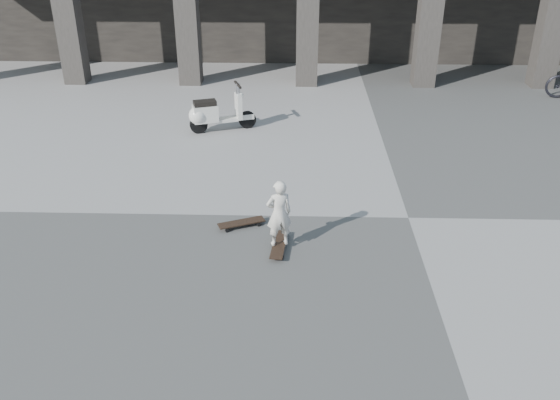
{
  "coord_description": "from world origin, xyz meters",
  "views": [
    {
      "loc": [
        -2.05,
        -9.49,
        5.24
      ],
      "look_at": [
        -2.32,
        -0.62,
        0.65
      ],
      "focal_mm": 38.0,
      "sensor_mm": 36.0,
      "label": 1
    }
  ],
  "objects_px": {
    "child": "(279,213)",
    "longboard": "(279,245)",
    "scooter": "(211,114)",
    "skateboard_spare": "(241,223)"
  },
  "relations": [
    {
      "from": "child",
      "to": "scooter",
      "type": "relative_size",
      "value": 0.71
    },
    {
      "from": "skateboard_spare",
      "to": "scooter",
      "type": "bearing_deg",
      "value": 80.92
    },
    {
      "from": "scooter",
      "to": "longboard",
      "type": "bearing_deg",
      "value": -90.24
    },
    {
      "from": "child",
      "to": "scooter",
      "type": "xyz_separation_m",
      "value": [
        -1.83,
        5.4,
        -0.21
      ]
    },
    {
      "from": "child",
      "to": "scooter",
      "type": "distance_m",
      "value": 5.7
    },
    {
      "from": "longboard",
      "to": "skateboard_spare",
      "type": "height_order",
      "value": "skateboard_spare"
    },
    {
      "from": "skateboard_spare",
      "to": "child",
      "type": "height_order",
      "value": "child"
    },
    {
      "from": "skateboard_spare",
      "to": "scooter",
      "type": "relative_size",
      "value": 0.52
    },
    {
      "from": "longboard",
      "to": "scooter",
      "type": "bearing_deg",
      "value": 23.89
    },
    {
      "from": "child",
      "to": "longboard",
      "type": "bearing_deg",
      "value": -16.4
    }
  ]
}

